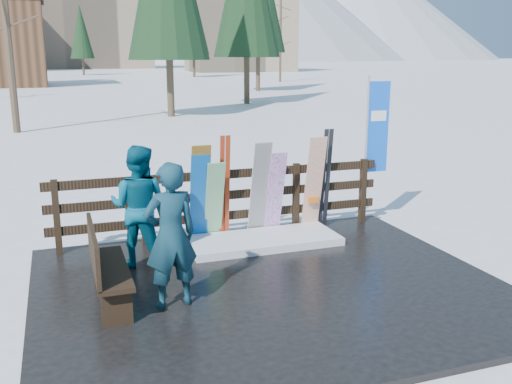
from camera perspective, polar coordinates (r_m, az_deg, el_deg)
name	(u,v)px	position (r m, az deg, el deg)	size (l,w,h in m)	color
ground	(270,291)	(7.62, 1.45, -9.84)	(700.00, 700.00, 0.00)	white
deck	(270,288)	(7.61, 1.46, -9.56)	(6.00, 5.00, 0.08)	black
fence	(223,198)	(9.37, -3.29, -0.59)	(5.60, 0.10, 1.15)	black
snow_patch	(263,240)	(9.13, 0.71, -4.86)	(2.41, 1.00, 0.12)	white
bench	(104,264)	(7.08, -14.97, -7.01)	(0.41, 1.50, 0.97)	black
snowboard_0	(199,199)	(9.03, -5.71, -0.68)	(0.29, 0.03, 1.50)	blue
snowboard_1	(214,202)	(9.11, -4.19, -0.98)	(0.29, 0.03, 1.38)	silver
snowboard_2	(200,194)	(9.02, -5.65, -0.23)	(0.30, 0.03, 1.66)	#F5A62B
snowboard_3	(275,194)	(9.41, 1.93, -0.17)	(0.28, 0.03, 1.47)	white
snowboard_4	(259,190)	(9.30, 0.34, 0.24)	(0.29, 0.03, 1.65)	black
snowboard_5	(314,184)	(9.66, 5.80, 0.78)	(0.31, 0.03, 1.67)	white
ski_pair_a	(225,188)	(9.18, -3.16, 0.41)	(0.16, 0.19, 1.72)	#9C2D13
ski_pair_b	(325,179)	(9.81, 6.95, 1.27)	(0.17, 0.20, 1.75)	black
rental_flag	(375,133)	(10.36, 11.81, 5.84)	(0.45, 0.04, 2.60)	silver
person_front	(171,235)	(6.79, -8.54, -4.32)	(0.64, 0.42, 1.76)	#154C52
person_back	(139,206)	(8.18, -11.63, -1.42)	(0.85, 0.66, 1.74)	#054D67
resort_buildings	(67,19)	(122.18, -18.39, 16.11)	(73.00, 87.60, 22.60)	tan
trees	(106,21)	(56.54, -14.80, 16.20)	(42.34, 68.90, 13.19)	#382B1E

